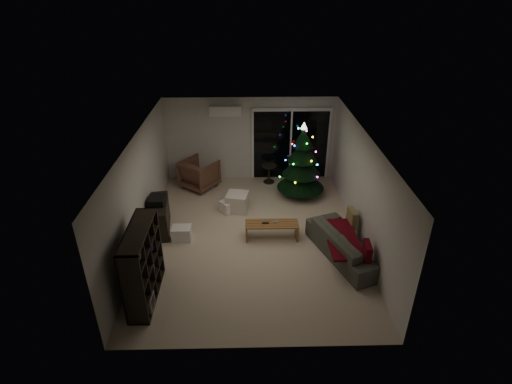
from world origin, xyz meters
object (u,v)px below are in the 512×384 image
bookshelf (132,264)px  christmas_tree (302,160)px  armchair (199,174)px  sofa (346,244)px  coffee_table (272,230)px  media_cabinet (159,216)px

bookshelf → christmas_tree: bearing=35.3°
armchair → christmas_tree: 3.02m
sofa → coffee_table: 1.76m
bookshelf → armchair: (0.75, 4.58, -0.34)m
armchair → christmas_tree: christmas_tree is taller
armchair → christmas_tree: size_ratio=0.43×
coffee_table → christmas_tree: bearing=66.3°
bookshelf → sofa: bearing=2.7°
bookshelf → media_cabinet: (0.00, 2.32, -0.39)m
coffee_table → christmas_tree: size_ratio=0.58×
media_cabinet → coffee_table: 2.75m
armchair → sofa: (3.55, -3.41, -0.11)m
sofa → christmas_tree: bearing=-7.5°
armchair → sofa: 4.92m
bookshelf → armchair: size_ratio=1.64×
coffee_table → armchair: bearing=126.6°
bookshelf → christmas_tree: 5.44m
media_cabinet → armchair: bearing=63.6°
bookshelf → media_cabinet: size_ratio=1.28×
armchair → coffee_table: armchair is taller
christmas_tree → coffee_table: bearing=-113.9°
media_cabinet → sofa: 4.45m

